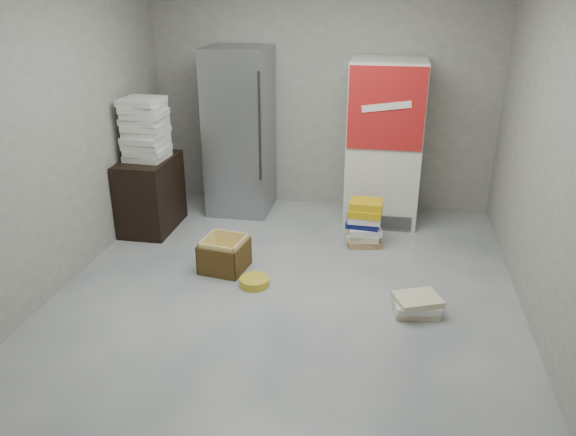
% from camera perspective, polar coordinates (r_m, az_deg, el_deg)
% --- Properties ---
extents(ground, '(5.00, 5.00, 0.00)m').
position_cam_1_polar(ground, '(4.80, -0.67, -9.05)').
color(ground, '#B4B3AF').
rests_on(ground, ground).
extents(room_shell, '(4.04, 5.04, 2.82)m').
position_cam_1_polar(room_shell, '(4.15, -0.78, 12.56)').
color(room_shell, '#A5A094').
rests_on(room_shell, ground).
extents(steel_fridge, '(0.70, 0.72, 1.90)m').
position_cam_1_polar(steel_fridge, '(6.56, -4.92, 8.70)').
color(steel_fridge, gray).
rests_on(steel_fridge, ground).
extents(coke_cooler, '(0.80, 0.73, 1.80)m').
position_cam_1_polar(coke_cooler, '(6.34, 9.75, 7.55)').
color(coke_cooler, silver).
rests_on(coke_cooler, ground).
extents(wood_shelf, '(0.50, 0.80, 0.80)m').
position_cam_1_polar(wood_shelf, '(6.33, -13.75, 2.40)').
color(wood_shelf, black).
rests_on(wood_shelf, ground).
extents(supply_box_stack, '(0.44, 0.44, 0.65)m').
position_cam_1_polar(supply_box_stack, '(6.12, -14.31, 8.76)').
color(supply_box_stack, silver).
rests_on(supply_box_stack, wood_shelf).
extents(phonebook_stack_main, '(0.38, 0.32, 0.49)m').
position_cam_1_polar(phonebook_stack_main, '(5.85, 7.76, -0.51)').
color(phonebook_stack_main, '#AC8151').
rests_on(phonebook_stack_main, ground).
extents(phonebook_stack_side, '(0.44, 0.40, 0.16)m').
position_cam_1_polar(phonebook_stack_side, '(4.80, 12.90, -8.56)').
color(phonebook_stack_side, beige).
rests_on(phonebook_stack_side, ground).
extents(cardboard_box, '(0.45, 0.45, 0.32)m').
position_cam_1_polar(cardboard_box, '(5.38, -6.47, -3.91)').
color(cardboard_box, yellow).
rests_on(cardboard_box, ground).
extents(bucket_lid, '(0.29, 0.29, 0.07)m').
position_cam_1_polar(bucket_lid, '(5.12, -3.41, -6.47)').
color(bucket_lid, gold).
rests_on(bucket_lid, ground).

